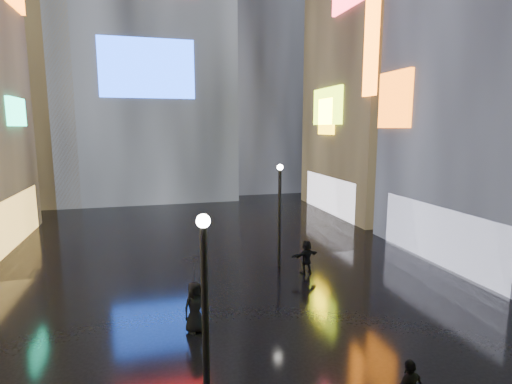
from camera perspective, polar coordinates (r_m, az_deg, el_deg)
name	(u,v)px	position (r m, az deg, el deg)	size (l,w,h in m)	color
ground	(216,263)	(21.23, -5.69, -10.03)	(140.00, 140.00, 0.00)	black
building_right_far	(389,40)	(36.10, 18.51, 19.94)	(10.28, 12.00, 28.00)	black
tower_flank_right	(255,38)	(48.43, -0.14, 21.16)	(12.00, 12.00, 34.00)	black
tower_flank_left	(21,60)	(43.60, -30.52, 15.92)	(10.00, 10.00, 26.00)	black
lamp_near	(205,315)	(9.14, -7.26, -17.09)	(0.30, 0.30, 5.20)	black
lamp_far	(280,209)	(19.92, 3.39, -2.49)	(0.30, 0.30, 5.20)	black
pedestrian_4	(195,307)	(14.38, -8.71, -15.93)	(0.88, 0.57, 1.79)	black
pedestrian_5	(306,257)	(19.64, 7.19, -9.16)	(1.51, 0.48, 1.63)	black
umbrella_2	(194,269)	(13.86, -8.84, -10.87)	(0.98, 1.00, 0.90)	black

